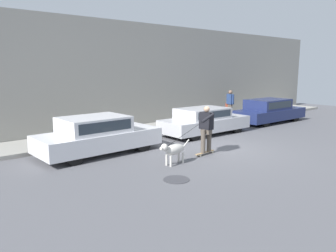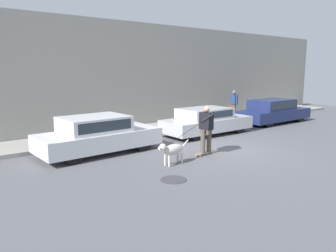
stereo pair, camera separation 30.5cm
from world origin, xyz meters
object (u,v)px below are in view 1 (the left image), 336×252
object	(u,v)px
skateboarder	(206,127)
pedestrian_with_bag	(230,102)
dog	(174,150)
parked_car_1	(204,121)
parked_car_0	(98,136)
parked_car_2	(269,111)

from	to	relation	value
skateboarder	pedestrian_with_bag	xyz separation A→B (m)	(6.68, 4.45, 0.07)
pedestrian_with_bag	skateboarder	bearing A→B (deg)	-132.08
dog	skateboarder	world-z (taller)	skateboarder
parked_car_1	dog	xyz separation A→B (m)	(-4.21, -2.73, -0.12)
parked_car_0	parked_car_2	xyz separation A→B (m)	(10.47, 0.00, -0.02)
parked_car_1	dog	bearing A→B (deg)	-145.65
parked_car_1	dog	world-z (taller)	parked_car_1
parked_car_1	parked_car_0	bearing A→B (deg)	-178.62
parked_car_1	skateboarder	xyz separation A→B (m)	(-2.56, -2.52, 0.36)
parked_car_1	pedestrian_with_bag	bearing A→B (deg)	26.45
skateboarder	parked_car_0	bearing A→B (deg)	-47.75
dog	pedestrian_with_bag	world-z (taller)	pedestrian_with_bag
dog	parked_car_2	bearing A→B (deg)	-169.30
parked_car_0	pedestrian_with_bag	xyz separation A→B (m)	(9.48, 1.93, 0.38)
parked_car_1	parked_car_2	distance (m)	5.11
parked_car_1	parked_car_2	world-z (taller)	parked_car_2
dog	parked_car_0	bearing A→B (deg)	-72.77
dog	skateboarder	bearing A→B (deg)	-178.49
dog	pedestrian_with_bag	xyz separation A→B (m)	(8.33, 4.66, 0.55)
parked_car_0	parked_car_2	bearing A→B (deg)	-1.48
parked_car_1	skateboarder	bearing A→B (deg)	-134.04
parked_car_0	parked_car_2	distance (m)	10.47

